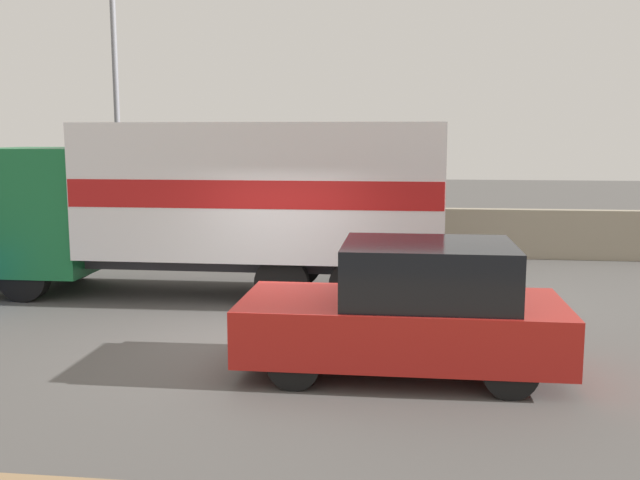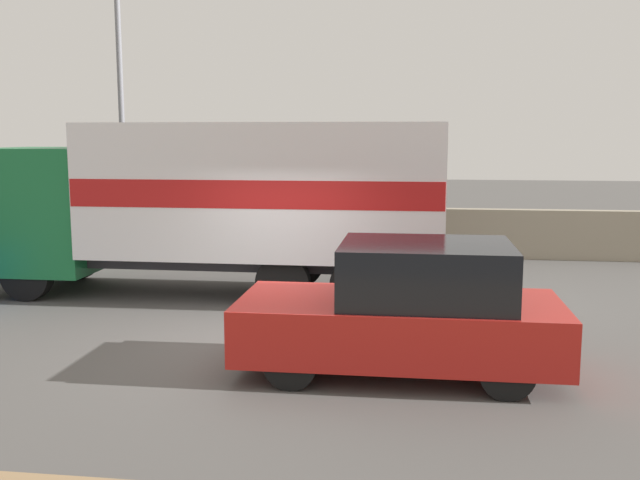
# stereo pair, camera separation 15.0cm
# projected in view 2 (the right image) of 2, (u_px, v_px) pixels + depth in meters

# --- Properties ---
(ground_plane) EXTENTS (80.00, 80.00, 0.00)m
(ground_plane) POSITION_uv_depth(u_px,v_px,m) (263.00, 342.00, 10.47)
(ground_plane) COLOR #514F4C
(stone_wall_backdrop) EXTENTS (60.00, 0.35, 1.21)m
(stone_wall_backdrop) POSITION_uv_depth(u_px,v_px,m) (328.00, 231.00, 18.14)
(stone_wall_backdrop) COLOR gray
(stone_wall_backdrop) RESTS_ON ground_plane
(street_lamp) EXTENTS (0.56, 0.28, 7.78)m
(street_lamp) POSITION_uv_depth(u_px,v_px,m) (120.00, 77.00, 17.64)
(street_lamp) COLOR slate
(street_lamp) RESTS_ON ground_plane
(box_truck) EXTENTS (8.58, 2.45, 3.23)m
(box_truck) POSITION_uv_depth(u_px,v_px,m) (224.00, 197.00, 13.35)
(box_truck) COLOR #196B38
(box_truck) RESTS_ON ground_plane
(car_hatchback) EXTENTS (4.06, 1.84, 1.68)m
(car_hatchback) POSITION_uv_depth(u_px,v_px,m) (407.00, 310.00, 9.01)
(car_hatchback) COLOR #B21E19
(car_hatchback) RESTS_ON ground_plane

